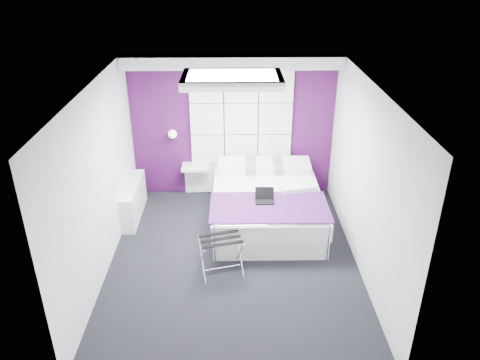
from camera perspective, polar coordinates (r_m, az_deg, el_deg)
The scene contains 15 objects.
floor at distance 7.01m, azimuth -0.80°, elevation -9.69°, with size 4.40×4.40×0.00m, color black.
ceiling at distance 5.87m, azimuth -0.96°, elevation 11.30°, with size 4.40×4.40×0.00m, color white.
wall_back at distance 8.36m, azimuth -0.91°, elevation 6.62°, with size 3.60×3.60×0.00m, color silver.
wall_left at distance 6.58m, azimuth -16.74°, elevation -0.24°, with size 4.40×4.40×0.00m, color silver.
wall_right at distance 6.58m, azimuth 15.00°, elevation -0.02°, with size 4.40×4.40×0.00m, color silver.
accent_wall at distance 8.35m, azimuth -0.91°, elevation 6.59°, with size 3.58×0.02×2.58m, color #400F41.
soffit at distance 7.79m, azimuth -0.97°, elevation 14.33°, with size 3.58×0.50×0.20m, color white.
headboard at distance 8.35m, azimuth 0.14°, elevation 5.64°, with size 1.80×0.08×2.30m, color white, non-canonical shape.
skylight at distance 6.46m, azimuth -0.96°, elevation 12.26°, with size 1.36×0.86×0.12m, color white, non-canonical shape.
wall_lamp at distance 8.32m, azimuth -8.19°, elevation 5.67°, with size 0.15×0.15×0.15m, color white.
radiator at distance 8.13m, azimuth -12.86°, elevation -2.43°, with size 0.22×1.20×0.60m, color white.
bed at distance 7.74m, azimuth 3.25°, elevation -3.09°, with size 1.80×2.18×0.76m.
nightstand at distance 8.49m, azimuth -5.46°, elevation 1.62°, with size 0.48×0.37×0.05m, color white.
luggage_rack at distance 6.63m, azimuth -2.31°, elevation -9.13°, with size 0.56×0.42×0.56m.
laptop at distance 7.24m, azimuth 3.01°, elevation -2.17°, with size 0.29×0.21×0.21m.
Camera 1 is at (0.01, -5.66, 4.13)m, focal length 35.00 mm.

